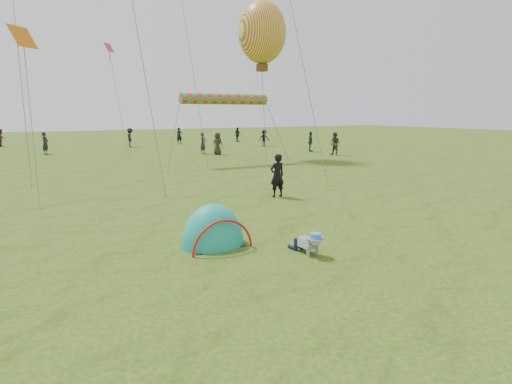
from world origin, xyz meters
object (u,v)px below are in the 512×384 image
popup_tent (213,245)px  balloon_kite (262,36)px  crawling_toddler (309,242)px  standing_adult (277,176)px

popup_tent → balloon_kite: bearing=55.3°
crawling_toddler → balloon_kite: 21.38m
standing_adult → balloon_kite: bearing=-117.1°
standing_adult → balloon_kite: (6.16, 12.10, 7.39)m
standing_adult → popup_tent: bearing=43.0°
popup_tent → standing_adult: 5.97m
crawling_toddler → standing_adult: 6.30m
crawling_toddler → standing_adult: standing_adult is taller
standing_adult → balloon_kite: size_ratio=0.36×
crawling_toddler → popup_tent: (-1.66, 1.64, -0.28)m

